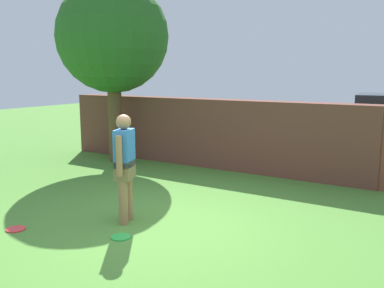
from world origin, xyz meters
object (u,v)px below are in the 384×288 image
object	(u,v)px
frisbee_red	(16,229)
tree	(113,38)
frisbee_green	(121,237)
person	(125,163)

from	to	relation	value
frisbee_red	tree	bearing A→B (deg)	114.35
tree	frisbee_green	bearing A→B (deg)	-47.50
person	frisbee_red	size ratio (longest dim) A/B	6.00
tree	frisbee_red	size ratio (longest dim) A/B	16.42
person	frisbee_red	world-z (taller)	person
tree	frisbee_red	xyz separation A→B (m)	(1.95, -4.30, -3.05)
person	tree	bearing A→B (deg)	22.23
person	frisbee_red	xyz separation A→B (m)	(-1.12, -1.09, -0.89)
frisbee_red	person	bearing A→B (deg)	44.30
tree	person	xyz separation A→B (m)	(3.07, -3.21, -2.16)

